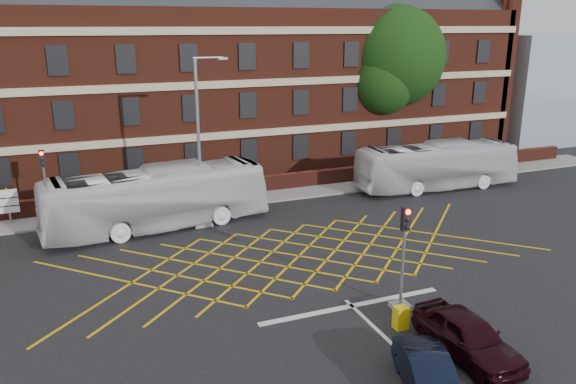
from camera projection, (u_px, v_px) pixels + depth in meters
name	position (u px, v px, depth m)	size (l,w,h in m)	color
ground	(316.00, 272.00, 25.76)	(120.00, 120.00, 0.00)	black
victorian_building	(201.00, 66.00, 43.15)	(51.00, 12.17, 20.40)	#542115
boundary_wall	(234.00, 187.00, 37.16)	(56.00, 0.50, 1.10)	#4D1C14
far_pavement	(239.00, 198.00, 36.42)	(60.00, 3.00, 0.12)	slate
glass_block	(542.00, 87.00, 55.10)	(14.00, 10.00, 10.00)	#99B2BF
box_junction_hatching	(299.00, 256.00, 27.54)	(11.50, 0.12, 0.02)	#CC990C
stop_line	(352.00, 306.00, 22.65)	(8.00, 0.30, 0.02)	silver
bus_left	(157.00, 198.00, 30.91)	(2.89, 12.34, 3.44)	silver
bus_right	(437.00, 166.00, 38.43)	(2.69, 11.48, 3.20)	silver
car_navy	(429.00, 375.00, 17.14)	(1.33, 3.81, 1.25)	black
car_maroon	(467.00, 336.00, 19.09)	(1.78, 4.43, 1.51)	black
deciduous_tree	(393.00, 64.00, 44.12)	(8.09, 7.99, 12.46)	black
traffic_light_near	(403.00, 268.00, 21.97)	(0.70, 0.70, 4.27)	slate
traffic_light_far	(47.00, 194.00, 31.53)	(0.70, 0.70, 4.27)	slate
street_lamp	(201.00, 170.00, 30.86)	(2.25, 1.00, 9.29)	slate
direction_signs	(8.00, 202.00, 31.28)	(1.10, 0.16, 2.20)	gray
utility_cabinet	(401.00, 318.00, 20.89)	(0.50, 0.42, 0.87)	yellow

